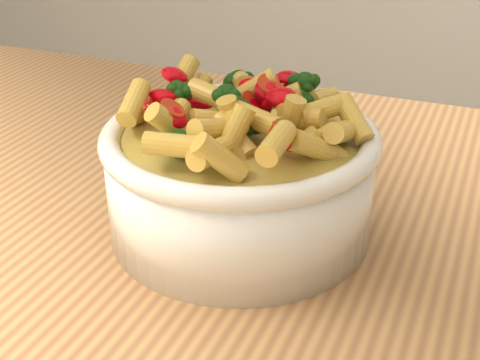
% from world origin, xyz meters
% --- Properties ---
extents(table, '(1.20, 0.80, 0.90)m').
position_xyz_m(table, '(0.00, 0.00, 0.80)').
color(table, tan).
rests_on(table, ground).
extents(serving_bowl, '(0.23, 0.23, 0.10)m').
position_xyz_m(serving_bowl, '(0.08, 0.02, 0.95)').
color(serving_bowl, white).
rests_on(serving_bowl, table).
extents(pasta_salad, '(0.18, 0.18, 0.04)m').
position_xyz_m(pasta_salad, '(0.08, 0.02, 1.01)').
color(pasta_salad, '#FECF50').
rests_on(pasta_salad, serving_bowl).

